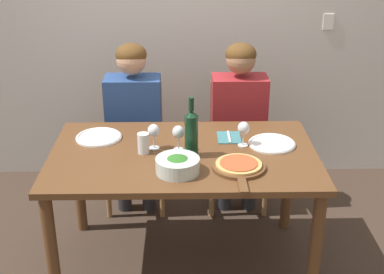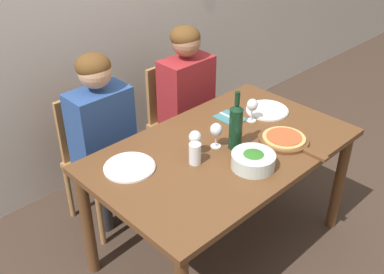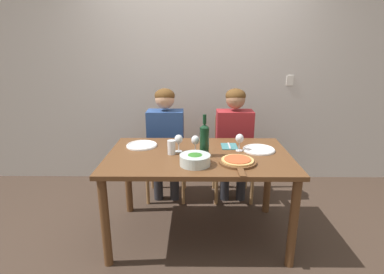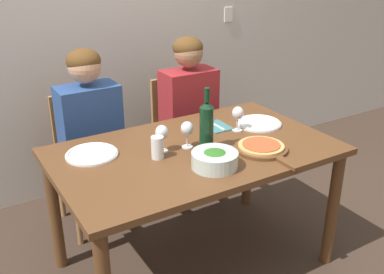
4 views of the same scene
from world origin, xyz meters
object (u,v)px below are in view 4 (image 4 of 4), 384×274
(water_tumbler, at_px, (158,148))
(fork_on_napkin, at_px, (217,126))
(chair_left, at_px, (89,155))
(wine_bottle, at_px, (207,125))
(dinner_plate_left, at_px, (92,154))
(wine_glass_left, at_px, (162,133))
(broccoli_bowl, at_px, (215,159))
(person_woman, at_px, (91,125))
(wine_glass_centre, at_px, (187,130))
(dinner_plate_right, at_px, (259,123))
(chair_right, at_px, (183,133))
(pizza_on_board, at_px, (262,148))
(person_man, at_px, (190,106))
(wine_glass_right, at_px, (238,114))

(water_tumbler, relative_size, fork_on_napkin, 0.66)
(chair_left, relative_size, water_tumbler, 7.51)
(wine_bottle, height_order, water_tumbler, wine_bottle)
(dinner_plate_left, distance_m, fork_on_napkin, 0.79)
(wine_glass_left, bearing_deg, broccoli_bowl, -65.01)
(person_woman, xyz_separation_m, wine_glass_left, (0.17, -0.64, 0.14))
(person_woman, bearing_deg, wine_glass_centre, -64.63)
(broccoli_bowl, bearing_deg, water_tumbler, 129.65)
(dinner_plate_left, bearing_deg, dinner_plate_right, -6.13)
(chair_right, xyz_separation_m, broccoli_bowl, (-0.42, -1.05, 0.33))
(fork_on_napkin, bearing_deg, dinner_plate_right, -23.08)
(pizza_on_board, bearing_deg, fork_on_napkin, 92.68)
(person_man, distance_m, wine_glass_right, 0.63)
(person_man, height_order, wine_glass_right, person_man)
(dinner_plate_left, bearing_deg, person_woman, 71.46)
(chair_left, bearing_deg, wine_glass_left, -76.91)
(person_woman, xyz_separation_m, fork_on_napkin, (0.62, -0.50, 0.04))
(chair_right, distance_m, wine_bottle, 1.02)
(fork_on_napkin, bearing_deg, wine_glass_centre, -151.78)
(chair_right, bearing_deg, fork_on_napkin, -100.33)
(dinner_plate_right, bearing_deg, wine_glass_centre, -173.80)
(person_man, xyz_separation_m, water_tumbler, (-0.62, -0.70, 0.09))
(broccoli_bowl, bearing_deg, fork_on_napkin, 54.81)
(chair_left, relative_size, broccoli_bowl, 3.81)
(person_man, relative_size, dinner_plate_left, 4.44)
(pizza_on_board, relative_size, wine_glass_left, 2.84)
(chair_left, bearing_deg, wine_glass_centre, -67.82)
(person_woman, bearing_deg, fork_on_napkin, -39.00)
(dinner_plate_left, distance_m, dinner_plate_right, 1.04)
(wine_glass_right, bearing_deg, wine_bottle, -156.82)
(dinner_plate_left, bearing_deg, wine_glass_right, -7.89)
(broccoli_bowl, height_order, dinner_plate_right, broccoli_bowl)
(pizza_on_board, height_order, wine_glass_centre, wine_glass_centre)
(water_tumbler, xyz_separation_m, fork_on_napkin, (0.50, 0.20, -0.06))
(wine_bottle, bearing_deg, dinner_plate_right, 16.24)
(person_man, height_order, wine_bottle, person_man)
(pizza_on_board, bearing_deg, chair_right, 84.83)
(broccoli_bowl, bearing_deg, wine_bottle, 68.71)
(pizza_on_board, distance_m, water_tumbler, 0.56)
(chair_left, bearing_deg, fork_on_napkin, -44.56)
(dinner_plate_right, relative_size, water_tumbler, 2.31)
(person_man, relative_size, wine_glass_centre, 8.10)
(person_man, relative_size, wine_bottle, 3.51)
(dinner_plate_left, bearing_deg, wine_glass_centre, -19.46)
(wine_bottle, height_order, fork_on_napkin, wine_bottle)
(pizza_on_board, bearing_deg, wine_glass_centre, 142.97)
(chair_right, distance_m, dinner_plate_right, 0.78)
(water_tumbler, bearing_deg, chair_right, 52.88)
(broccoli_bowl, bearing_deg, chair_left, 106.63)
(person_woman, bearing_deg, broccoli_bowl, -71.57)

